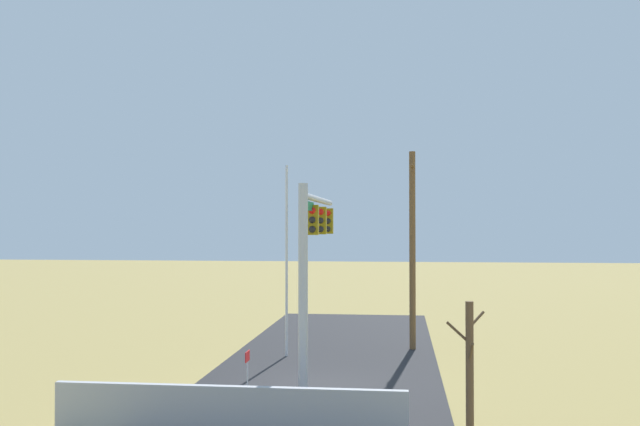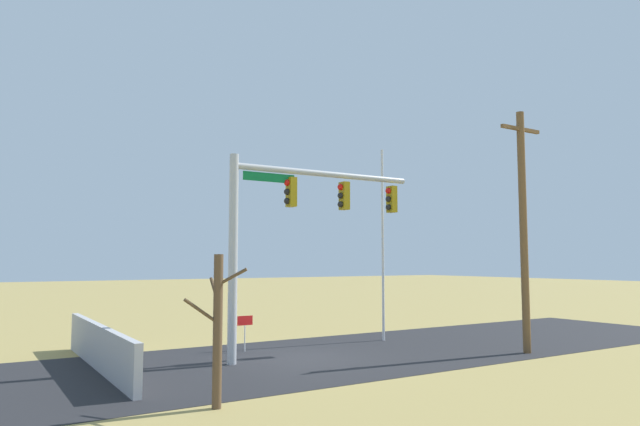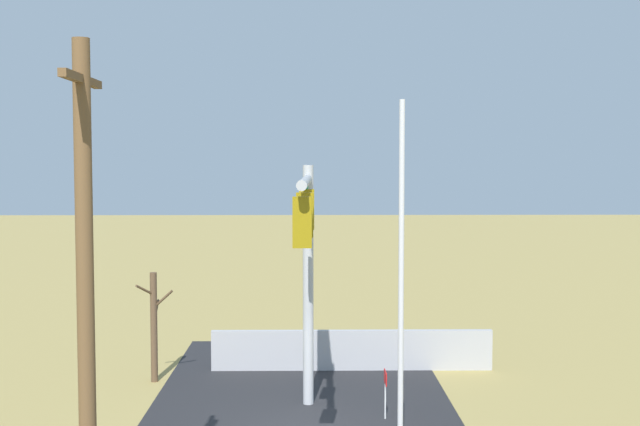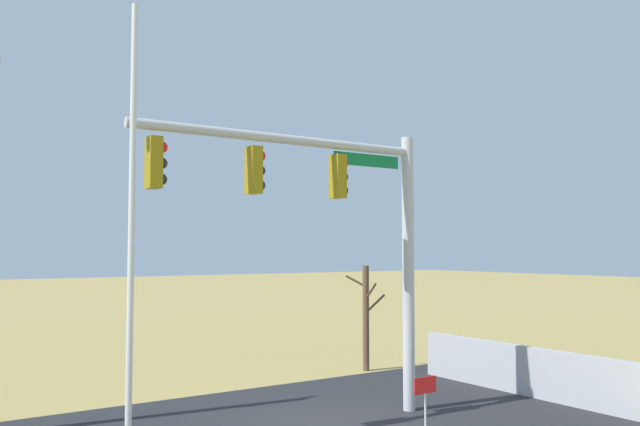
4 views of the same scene
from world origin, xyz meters
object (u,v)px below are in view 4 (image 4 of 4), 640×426
Objects in this scene: signal_mast at (336,212)px; open_sign at (425,393)px; flagpole at (131,246)px; bare_tree at (366,316)px.

open_sign is at bearing -69.63° from signal_mast.
signal_mast is at bearing 18.48° from flagpole.
bare_tree is 2.65× the size of open_sign.
signal_mast is 5.57× the size of open_sign.
bare_tree is (9.37, 6.17, -2.09)m from flagpole.
signal_mast is 2.11× the size of bare_tree.
open_sign is (-3.59, -6.45, -0.77)m from bare_tree.
flagpole is at bearing 177.23° from open_sign.
bare_tree reaches higher than open_sign.
flagpole is 6.45m from open_sign.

